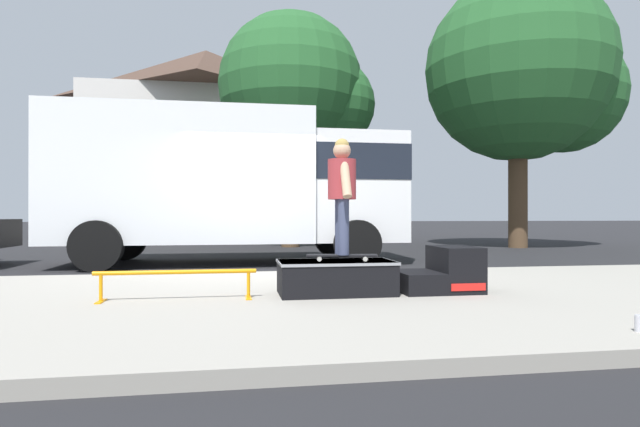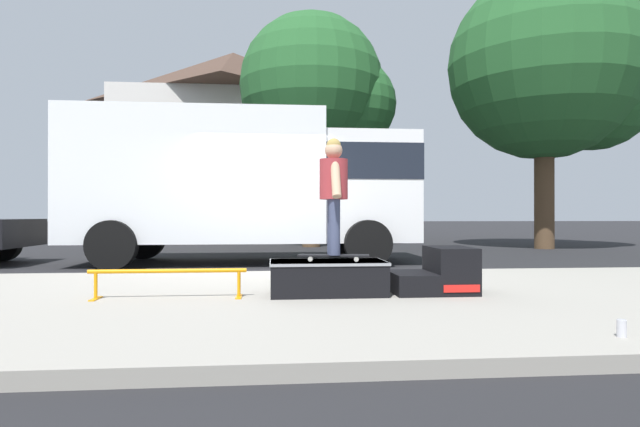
{
  "view_description": "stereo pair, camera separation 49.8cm",
  "coord_description": "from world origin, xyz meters",
  "px_view_note": "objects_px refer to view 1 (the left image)",
  "views": [
    {
      "loc": [
        -0.34,
        -8.45,
        0.99
      ],
      "look_at": [
        0.79,
        -1.61,
        1.01
      ],
      "focal_mm": 28.73,
      "sensor_mm": 36.0,
      "label": 1
    },
    {
      "loc": [
        0.15,
        -8.51,
        0.99
      ],
      "look_at": [
        0.79,
        -1.61,
        1.01
      ],
      "focal_mm": 28.73,
      "sensor_mm": 36.0,
      "label": 2
    }
  ],
  "objects_px": {
    "skate_box": "(336,276)",
    "box_truck": "(234,181)",
    "soda_can": "(639,323)",
    "skater_kid": "(342,186)",
    "grind_rail": "(176,277)",
    "kicker_ramp": "(443,273)",
    "street_tree_main": "(299,90)",
    "skateboard": "(342,256)",
    "street_tree_neighbour": "(528,76)"
  },
  "relations": [
    {
      "from": "skateboard",
      "to": "street_tree_main",
      "type": "bearing_deg",
      "value": 85.63
    },
    {
      "from": "grind_rail",
      "to": "soda_can",
      "type": "height_order",
      "value": "grind_rail"
    },
    {
      "from": "skate_box",
      "to": "box_truck",
      "type": "relative_size",
      "value": 0.18
    },
    {
      "from": "grind_rail",
      "to": "street_tree_main",
      "type": "height_order",
      "value": "street_tree_main"
    },
    {
      "from": "kicker_ramp",
      "to": "skateboard",
      "type": "bearing_deg",
      "value": -179.34
    },
    {
      "from": "kicker_ramp",
      "to": "street_tree_main",
      "type": "height_order",
      "value": "street_tree_main"
    },
    {
      "from": "soda_can",
      "to": "street_tree_neighbour",
      "type": "relative_size",
      "value": 0.02
    },
    {
      "from": "box_truck",
      "to": "street_tree_main",
      "type": "height_order",
      "value": "street_tree_main"
    },
    {
      "from": "skater_kid",
      "to": "box_truck",
      "type": "relative_size",
      "value": 0.19
    },
    {
      "from": "grind_rail",
      "to": "street_tree_neighbour",
      "type": "height_order",
      "value": "street_tree_neighbour"
    },
    {
      "from": "skateboard",
      "to": "box_truck",
      "type": "relative_size",
      "value": 0.12
    },
    {
      "from": "kicker_ramp",
      "to": "soda_can",
      "type": "bearing_deg",
      "value": -73.81
    },
    {
      "from": "kicker_ramp",
      "to": "box_truck",
      "type": "distance_m",
      "value": 5.79
    },
    {
      "from": "grind_rail",
      "to": "kicker_ramp",
      "type": "bearing_deg",
      "value": 2.48
    },
    {
      "from": "street_tree_main",
      "to": "skateboard",
      "type": "bearing_deg",
      "value": -94.37
    },
    {
      "from": "street_tree_neighbour",
      "to": "skateboard",
      "type": "bearing_deg",
      "value": -130.94
    },
    {
      "from": "skate_box",
      "to": "soda_can",
      "type": "bearing_deg",
      "value": -48.96
    },
    {
      "from": "box_truck",
      "to": "skateboard",
      "type": "bearing_deg",
      "value": -76.8
    },
    {
      "from": "skate_box",
      "to": "kicker_ramp",
      "type": "height_order",
      "value": "kicker_ramp"
    },
    {
      "from": "skate_box",
      "to": "street_tree_main",
      "type": "bearing_deg",
      "value": 85.26
    },
    {
      "from": "skater_kid",
      "to": "street_tree_main",
      "type": "distance_m",
      "value": 10.94
    },
    {
      "from": "skater_kid",
      "to": "soda_can",
      "type": "height_order",
      "value": "skater_kid"
    },
    {
      "from": "grind_rail",
      "to": "skateboard",
      "type": "xyz_separation_m",
      "value": [
        1.76,
        0.11,
        0.19
      ]
    },
    {
      "from": "kicker_ramp",
      "to": "street_tree_main",
      "type": "xyz_separation_m",
      "value": [
        -0.4,
        10.29,
        4.56
      ]
    },
    {
      "from": "skateboard",
      "to": "soda_can",
      "type": "xyz_separation_m",
      "value": [
        1.82,
        -2.15,
        -0.36
      ]
    },
    {
      "from": "skate_box",
      "to": "kicker_ramp",
      "type": "relative_size",
      "value": 1.41
    },
    {
      "from": "grind_rail",
      "to": "skater_kid",
      "type": "height_order",
      "value": "skater_kid"
    },
    {
      "from": "street_tree_main",
      "to": "street_tree_neighbour",
      "type": "xyz_separation_m",
      "value": [
        6.84,
        -1.51,
        0.36
      ]
    },
    {
      "from": "kicker_ramp",
      "to": "street_tree_main",
      "type": "relative_size",
      "value": 0.12
    },
    {
      "from": "skate_box",
      "to": "soda_can",
      "type": "distance_m",
      "value": 2.88
    },
    {
      "from": "kicker_ramp",
      "to": "skateboard",
      "type": "height_order",
      "value": "kicker_ramp"
    },
    {
      "from": "skate_box",
      "to": "skateboard",
      "type": "xyz_separation_m",
      "value": [
        0.07,
        -0.01,
        0.23
      ]
    },
    {
      "from": "kicker_ramp",
      "to": "box_truck",
      "type": "relative_size",
      "value": 0.13
    },
    {
      "from": "skateboard",
      "to": "street_tree_neighbour",
      "type": "distance_m",
      "value": 12.56
    },
    {
      "from": "kicker_ramp",
      "to": "skater_kid",
      "type": "bearing_deg",
      "value": -179.34
    },
    {
      "from": "skate_box",
      "to": "skater_kid",
      "type": "height_order",
      "value": "skater_kid"
    },
    {
      "from": "skateboard",
      "to": "skater_kid",
      "type": "relative_size",
      "value": 0.62
    },
    {
      "from": "soda_can",
      "to": "street_tree_main",
      "type": "distance_m",
      "value": 13.36
    },
    {
      "from": "skate_box",
      "to": "street_tree_main",
      "type": "xyz_separation_m",
      "value": [
        0.85,
        10.29,
        4.57
      ]
    },
    {
      "from": "skateboard",
      "to": "box_truck",
      "type": "distance_m",
      "value": 5.37
    },
    {
      "from": "soda_can",
      "to": "street_tree_main",
      "type": "relative_size",
      "value": 0.02
    },
    {
      "from": "skateboard",
      "to": "street_tree_neighbour",
      "type": "xyz_separation_m",
      "value": [
        7.63,
        8.8,
        4.7
      ]
    },
    {
      "from": "kicker_ramp",
      "to": "soda_can",
      "type": "xyz_separation_m",
      "value": [
        0.63,
        -2.17,
        -0.15
      ]
    },
    {
      "from": "street_tree_main",
      "to": "skater_kid",
      "type": "bearing_deg",
      "value": -94.37
    },
    {
      "from": "kicker_ramp",
      "to": "skate_box",
      "type": "bearing_deg",
      "value": 179.98
    },
    {
      "from": "kicker_ramp",
      "to": "skater_kid",
      "type": "height_order",
      "value": "skater_kid"
    },
    {
      "from": "skate_box",
      "to": "skater_kid",
      "type": "bearing_deg",
      "value": -11.94
    },
    {
      "from": "street_tree_neighbour",
      "to": "grind_rail",
      "type": "bearing_deg",
      "value": -136.5
    },
    {
      "from": "soda_can",
      "to": "street_tree_neighbour",
      "type": "height_order",
      "value": "street_tree_neighbour"
    },
    {
      "from": "skate_box",
      "to": "soda_can",
      "type": "xyz_separation_m",
      "value": [
        1.89,
        -2.17,
        -0.13
      ]
    }
  ]
}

